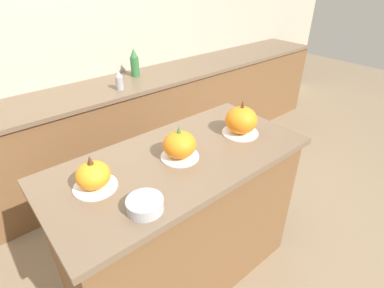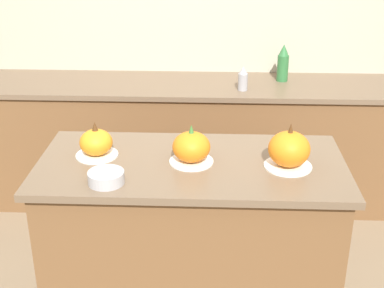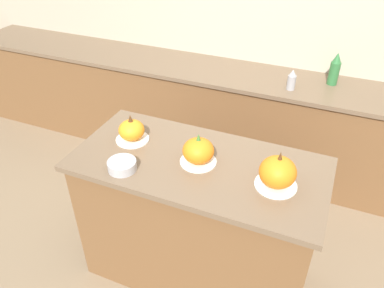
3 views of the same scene
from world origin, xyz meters
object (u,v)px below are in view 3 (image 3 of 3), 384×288
Objects in this scene: pumpkin_cake_right at (278,173)px; bottle_short at (292,80)px; mixing_bowl at (122,165)px; pumpkin_cake_left at (132,131)px; pumpkin_cake_center at (198,151)px; bottle_tall at (335,69)px.

bottle_short is (-0.15, 1.24, -0.04)m from pumpkin_cake_right.
bottle_short is at bearing 65.52° from mixing_bowl.
pumpkin_cake_right is 1.25m from bottle_short.
pumpkin_cake_center is (0.46, -0.05, 0.01)m from pumpkin_cake_left.
bottle_tall reaches higher than bottle_short.
pumpkin_cake_right is 1.39× the size of mixing_bowl.
pumpkin_cake_left is at bearing -122.95° from bottle_short.
pumpkin_cake_center is at bearing 175.79° from pumpkin_cake_right.
bottle_short is (-0.29, -0.23, -0.05)m from bottle_tall.
mixing_bowl is at bearing -166.49° from pumpkin_cake_right.
pumpkin_cake_left is 1.24× the size of bottle_short.
pumpkin_cake_right is at bearing -4.21° from pumpkin_cake_center.
bottle_short is 1.57m from mixing_bowl.
pumpkin_cake_center reaches higher than pumpkin_cake_left.
mixing_bowl is (-0.36, -0.23, -0.05)m from pumpkin_cake_center.
pumpkin_cake_left is 0.78× the size of bottle_tall.
bottle_tall is at bearing 38.01° from bottle_short.
mixing_bowl is at bearing -114.48° from bottle_short.
bottle_tall is 1.59× the size of bottle_short.
bottle_tall is at bearing 67.83° from pumpkin_cake_center.
pumpkin_cake_right is at bearing -5.16° from pumpkin_cake_left.
bottle_tall reaches higher than mixing_bowl.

